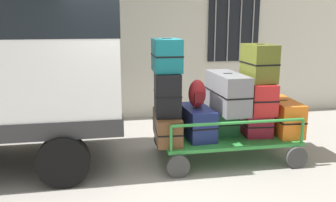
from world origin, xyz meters
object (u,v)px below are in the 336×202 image
Objects in this scene: suitcase_midleft_bottom at (197,122)px; suitcase_midright_top at (259,63)px; suitcase_center_bottom at (226,123)px; suitcase_left_middle at (167,93)px; suitcase_right_bottom at (283,116)px; suitcase_left_bottom at (167,126)px; backpack at (197,94)px; suitcase_midright_middle at (255,96)px; luggage_cart at (226,139)px; suitcase_left_top at (167,55)px; suitcase_center_middle at (227,92)px; suitcase_midright_bottom at (254,122)px.

suitcase_midleft_bottom is 1.33m from suitcase_midright_top.
suitcase_left_middle is at bearing -177.36° from suitcase_center_bottom.
suitcase_right_bottom is (0.97, -0.00, 0.07)m from suitcase_center_bottom.
backpack is at bearing -1.68° from suitcase_left_bottom.
suitcase_midright_middle is at bearing 177.14° from suitcase_right_bottom.
suitcase_midright_middle is (0.48, 0.03, 0.68)m from luggage_cart.
suitcase_right_bottom is at bearing 1.22° from suitcase_left_middle.
suitcase_left_top is 1.13m from suitcase_center_middle.
luggage_cart is 1.00m from suitcase_left_bottom.
suitcase_left_top reaches higher than suitcase_midleft_bottom.
backpack is at bearing 178.93° from suitcase_midright_top.
suitcase_midright_bottom is (1.45, 0.02, -0.01)m from suitcase_left_bottom.
suitcase_left_middle is 1.51m from suitcase_midright_top.
suitcase_center_bottom reaches higher than suitcase_midright_bottom.
suitcase_midleft_bottom is at bearing 179.33° from suitcase_right_bottom.
luggage_cart is at bearing -0.52° from suitcase_left_top.
suitcase_midleft_bottom is at bearing 179.30° from suitcase_midright_bottom.
suitcase_midright_middle is (0.97, 0.01, 0.39)m from suitcase_midleft_bottom.
suitcase_midright_middle reaches higher than suitcase_left_bottom.
suitcase_midleft_bottom is 0.46m from backpack.
suitcase_right_bottom is 2.22× the size of backpack.
suitcase_center_middle is 1.08× the size of suitcase_right_bottom.
suitcase_left_middle reaches higher than luggage_cart.
suitcase_midleft_bottom is 2.14× the size of suitcase_center_bottom.
suitcase_midleft_bottom reaches higher than suitcase_center_bottom.
suitcase_midleft_bottom reaches higher than luggage_cart.
suitcase_left_bottom is 1.93m from suitcase_right_bottom.
suitcase_midright_top reaches higher than suitcase_left_middle.
suitcase_midright_bottom is at bearing 0.10° from suitcase_left_top.
suitcase_midright_top reaches higher than backpack.
suitcase_left_top reaches higher than suitcase_center_bottom.
suitcase_right_bottom is (0.48, -0.02, -0.36)m from suitcase_midright_middle.
suitcase_center_middle is (0.00, 0.00, 0.50)m from suitcase_center_bottom.
suitcase_midleft_bottom is 1.26× the size of suitcase_midright_bottom.
suitcase_center_bottom is at bearing 2.64° from suitcase_left_middle.
suitcase_center_middle reaches higher than suitcase_midright_middle.
suitcase_midright_bottom is 0.96m from suitcase_midright_top.
suitcase_center_bottom is 1.07m from suitcase_midright_top.
suitcase_midleft_bottom is at bearing 178.82° from suitcase_center_middle.
backpack reaches higher than suitcase_midleft_bottom.
suitcase_center_middle is 0.66m from suitcase_midright_top.
backpack is at bearing 1.83° from suitcase_left_middle.
suitcase_center_middle is at bearing 173.91° from suitcase_midright_top.
suitcase_left_middle is 0.69m from suitcase_midleft_bottom.
suitcase_left_middle is at bearing -178.78° from suitcase_right_bottom.
suitcase_center_middle is 1.09× the size of suitcase_midright_middle.
suitcase_left_middle is 0.78× the size of suitcase_midleft_bottom.
suitcase_center_bottom is (0.97, 0.00, -1.10)m from suitcase_left_top.
suitcase_left_top is at bearing 179.92° from suitcase_right_bottom.
suitcase_midright_middle reaches higher than luggage_cart.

